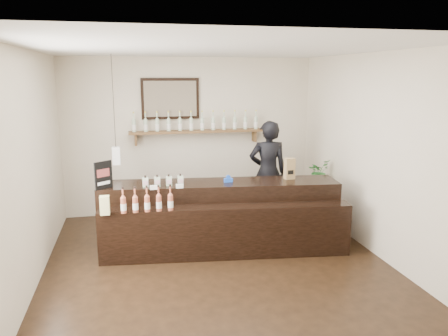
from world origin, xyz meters
TOP-DOWN VIEW (x-y plane):
  - ground at (0.00, 0.00)m, footprint 5.00×5.00m
  - room_shell at (0.00, 0.00)m, footprint 5.00×5.00m
  - back_wall_decor at (-0.15, 2.37)m, footprint 2.66×0.96m
  - counter at (0.17, 0.57)m, footprint 3.50×1.30m
  - promo_sign at (-1.45, 0.66)m, footprint 0.23×0.18m
  - paper_bag at (1.23, 0.67)m, footprint 0.15×0.12m
  - tape_dispenser at (0.29, 0.67)m, footprint 0.13×0.05m
  - side_cabinet at (2.00, 1.31)m, footprint 0.44×0.54m
  - potted_plant at (2.00, 1.31)m, footprint 0.47×0.45m
  - shopkeeper at (1.18, 1.55)m, footprint 0.78×0.57m

SIDE VIEW (x-z plane):
  - ground at x=0.00m, z-range 0.00..0.00m
  - side_cabinet at x=2.00m, z-range 0.00..0.70m
  - counter at x=0.17m, z-range -0.11..1.02m
  - potted_plant at x=2.00m, z-range 0.70..1.10m
  - shopkeeper at x=1.18m, z-range 0.00..1.98m
  - tape_dispenser at x=0.29m, z-range 0.95..1.06m
  - paper_bag at x=1.23m, z-range 0.96..1.28m
  - promo_sign at x=-1.45m, z-range 0.96..1.35m
  - room_shell at x=0.00m, z-range -0.80..4.20m
  - back_wall_decor at x=-0.15m, z-range 0.91..2.60m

